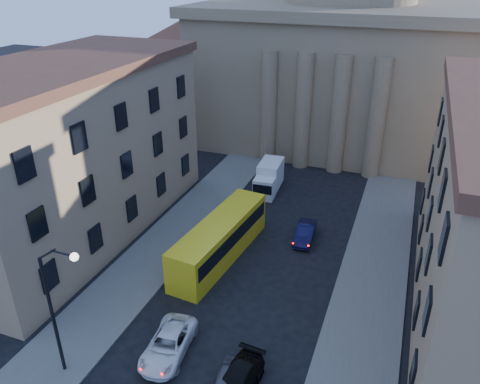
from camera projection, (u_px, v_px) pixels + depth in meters
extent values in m
cube|color=#5A5953|center=(140.00, 271.00, 36.28)|extent=(5.00, 60.00, 0.15)
cube|color=#5A5953|center=(363.00, 325.00, 30.92)|extent=(5.00, 60.00, 0.15)
cube|color=#786949|center=(342.00, 75.00, 61.90)|extent=(34.00, 26.00, 16.00)
cube|color=#786949|center=(349.00, 7.00, 58.15)|extent=(35.50, 27.50, 1.20)
cube|color=#786949|center=(193.00, 84.00, 67.95)|extent=(13.00, 13.00, 11.00)
cone|color=brown|center=(191.00, 30.00, 64.61)|extent=(26.02, 26.02, 4.00)
cylinder|color=#786949|center=(269.00, 108.00, 53.40)|extent=(1.80, 1.80, 13.00)
cylinder|color=#786949|center=(303.00, 112.00, 52.14)|extent=(1.80, 1.80, 13.00)
cylinder|color=#786949|center=(339.00, 116.00, 50.88)|extent=(1.80, 1.80, 13.00)
cylinder|color=#786949|center=(377.00, 120.00, 49.62)|extent=(1.80, 1.80, 13.00)
cube|color=#9D7E5C|center=(70.00, 156.00, 39.22)|extent=(11.00, 26.00, 14.00)
cube|color=brown|center=(54.00, 68.00, 35.96)|extent=(11.60, 26.60, 0.80)
cylinder|color=black|center=(53.00, 318.00, 25.84)|extent=(0.20, 0.20, 8.00)
cylinder|color=black|center=(47.00, 254.00, 23.72)|extent=(1.30, 0.12, 0.96)
cylinder|color=black|center=(62.00, 253.00, 23.27)|extent=(1.30, 0.12, 0.12)
sphere|color=white|center=(74.00, 257.00, 23.06)|extent=(0.44, 0.44, 0.44)
imported|color=white|center=(168.00, 344.00, 28.52)|extent=(2.86, 5.30, 1.41)
imported|color=black|center=(236.00, 384.00, 25.83)|extent=(2.36, 5.02, 1.41)
imported|color=black|center=(305.00, 233.00, 40.20)|extent=(1.76, 4.27, 1.38)
cube|color=yellow|center=(220.00, 240.00, 37.40)|extent=(3.88, 12.04, 3.33)
cube|color=black|center=(220.00, 234.00, 37.16)|extent=(3.88, 11.40, 1.18)
cylinder|color=black|center=(180.00, 277.00, 34.89)|extent=(0.43, 1.10, 1.08)
cylinder|color=black|center=(205.00, 285.00, 34.03)|extent=(0.43, 1.10, 1.08)
cylinder|color=black|center=(233.00, 224.00, 41.78)|extent=(0.43, 1.10, 1.08)
cylinder|color=black|center=(255.00, 230.00, 40.92)|extent=(0.43, 1.10, 1.08)
cube|color=white|center=(265.00, 188.00, 47.29)|extent=(2.17, 2.25, 2.13)
cube|color=black|center=(262.00, 189.00, 46.30)|extent=(1.96, 0.23, 0.98)
cube|color=white|center=(270.00, 174.00, 49.12)|extent=(2.36, 3.85, 2.75)
cylinder|color=black|center=(255.00, 194.00, 47.51)|extent=(0.30, 0.81, 0.80)
cylinder|color=black|center=(272.00, 196.00, 47.05)|extent=(0.30, 0.81, 0.80)
cylinder|color=black|center=(264.00, 180.00, 50.55)|extent=(0.30, 0.81, 0.80)
cylinder|color=black|center=(280.00, 182.00, 50.09)|extent=(0.30, 0.81, 0.80)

